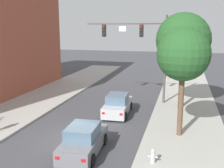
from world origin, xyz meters
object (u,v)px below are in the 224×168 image
traffic_signal_mast (142,42)px  car_following_grey (84,141)px  fire_hydrant (153,156)px  car_lead_silver (118,105)px  street_tree_second (183,40)px  street_tree_nearest (183,55)px

traffic_signal_mast → car_following_grey: size_ratio=1.74×
car_following_grey → fire_hydrant: (3.75, -0.40, -0.22)m
car_lead_silver → fire_hydrant: car_lead_silver is taller
traffic_signal_mast → street_tree_second: size_ratio=0.98×
car_lead_silver → car_following_grey: (-0.17, -7.05, 0.00)m
fire_hydrant → street_tree_nearest: 6.18m
car_following_grey → street_tree_second: street_tree_second is taller
traffic_signal_mast → fire_hydrant: bearing=-78.1°
car_following_grey → street_tree_nearest: size_ratio=0.66×
car_lead_silver → car_following_grey: 7.05m
traffic_signal_mast → car_lead_silver: size_ratio=1.74×
car_lead_silver → car_following_grey: bearing=-91.4°
car_lead_silver → fire_hydrant: (3.58, -7.44, -0.22)m
car_following_grey → street_tree_second: 11.72m
car_lead_silver → car_following_grey: size_ratio=1.00×
fire_hydrant → car_following_grey: bearing=174.0°
car_lead_silver → car_following_grey: same height
fire_hydrant → street_tree_second: 11.18m
car_lead_silver → street_tree_second: (4.65, 2.43, 4.93)m
traffic_signal_mast → fire_hydrant: 12.35m
car_lead_silver → street_tree_nearest: (4.75, -3.46, 4.35)m
fire_hydrant → street_tree_second: size_ratio=0.09×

